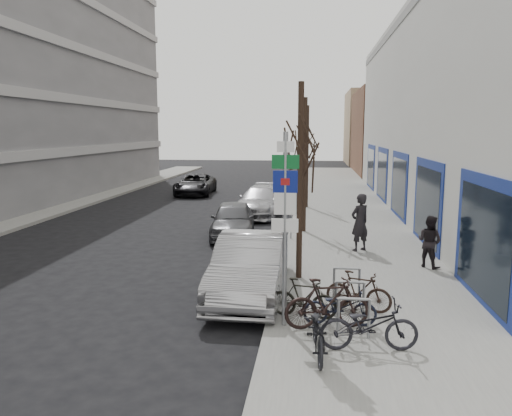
% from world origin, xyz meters
% --- Properties ---
extents(ground, '(120.00, 120.00, 0.00)m').
position_xyz_m(ground, '(0.00, 0.00, 0.00)').
color(ground, black).
rests_on(ground, ground).
extents(sidewalk_east, '(5.00, 70.00, 0.15)m').
position_xyz_m(sidewalk_east, '(4.50, 10.00, 0.07)').
color(sidewalk_east, slate).
rests_on(sidewalk_east, ground).
extents(brick_building_far, '(12.00, 14.00, 8.00)m').
position_xyz_m(brick_building_far, '(13.00, 40.00, 4.00)').
color(brick_building_far, brown).
rests_on(brick_building_far, ground).
extents(tan_building_far, '(13.00, 12.00, 9.00)m').
position_xyz_m(tan_building_far, '(13.50, 55.00, 4.50)').
color(tan_building_far, '#937A5B').
rests_on(tan_building_far, ground).
extents(highway_sign_pole, '(0.55, 0.10, 4.20)m').
position_xyz_m(highway_sign_pole, '(2.40, -0.01, 2.46)').
color(highway_sign_pole, gray).
rests_on(highway_sign_pole, ground).
extents(bike_rack, '(0.66, 2.26, 0.83)m').
position_xyz_m(bike_rack, '(3.80, 0.60, 0.66)').
color(bike_rack, gray).
rests_on(bike_rack, sidewalk_east).
extents(tree_near, '(1.80, 1.80, 5.50)m').
position_xyz_m(tree_near, '(2.60, 3.50, 4.10)').
color(tree_near, black).
rests_on(tree_near, ground).
extents(tree_mid, '(1.80, 1.80, 5.50)m').
position_xyz_m(tree_mid, '(2.60, 10.00, 4.10)').
color(tree_mid, black).
rests_on(tree_mid, ground).
extents(tree_far, '(1.80, 1.80, 5.50)m').
position_xyz_m(tree_far, '(2.60, 16.50, 4.10)').
color(tree_far, black).
rests_on(tree_far, ground).
extents(meter_front, '(0.10, 0.08, 1.27)m').
position_xyz_m(meter_front, '(2.15, 3.00, 0.92)').
color(meter_front, gray).
rests_on(meter_front, sidewalk_east).
extents(meter_mid, '(0.10, 0.08, 1.27)m').
position_xyz_m(meter_mid, '(2.15, 8.50, 0.92)').
color(meter_mid, gray).
rests_on(meter_mid, sidewalk_east).
extents(meter_back, '(0.10, 0.08, 1.27)m').
position_xyz_m(meter_back, '(2.15, 14.00, 0.92)').
color(meter_back, gray).
rests_on(meter_back, sidewalk_east).
extents(bike_near_left, '(0.65, 1.74, 1.04)m').
position_xyz_m(bike_near_left, '(3.10, -1.34, 0.67)').
color(bike_near_left, black).
rests_on(bike_near_left, sidewalk_east).
extents(bike_near_right, '(1.90, 0.94, 1.11)m').
position_xyz_m(bike_near_right, '(3.30, -0.09, 0.70)').
color(bike_near_right, black).
rests_on(bike_near_right, sidewalk_east).
extents(bike_mid_curb, '(1.55, 0.50, 0.94)m').
position_xyz_m(bike_mid_curb, '(3.57, 0.12, 0.62)').
color(bike_mid_curb, black).
rests_on(bike_mid_curb, sidewalk_east).
extents(bike_mid_inner, '(1.55, 0.70, 0.91)m').
position_xyz_m(bike_mid_inner, '(2.80, 0.47, 0.60)').
color(bike_mid_inner, black).
rests_on(bike_mid_inner, sidewalk_east).
extents(bike_far_curb, '(1.88, 0.72, 1.12)m').
position_xyz_m(bike_far_curb, '(4.04, -1.03, 0.71)').
color(bike_far_curb, black).
rests_on(bike_far_curb, sidewalk_east).
extents(bike_far_inner, '(1.60, 0.93, 0.93)m').
position_xyz_m(bike_far_inner, '(4.03, 1.05, 0.62)').
color(bike_far_inner, black).
rests_on(bike_far_inner, sidewalk_east).
extents(parked_car_front, '(1.69, 4.80, 1.58)m').
position_xyz_m(parked_car_front, '(1.40, 2.17, 0.79)').
color(parked_car_front, '#9C9CA1').
rests_on(parked_car_front, ground).
extents(parked_car_mid, '(2.10, 4.29, 1.41)m').
position_xyz_m(parked_car_mid, '(-0.20, 9.25, 0.70)').
color(parked_car_mid, '#4C4C51').
rests_on(parked_car_mid, ground).
extents(parked_car_back, '(2.65, 5.25, 1.46)m').
position_xyz_m(parked_car_back, '(0.42, 14.40, 0.73)').
color(parked_car_back, '#A9A8AD').
rests_on(parked_car_back, ground).
extents(lane_car, '(2.57, 5.06, 1.37)m').
position_xyz_m(lane_car, '(-4.80, 22.04, 0.69)').
color(lane_car, black).
rests_on(lane_car, ground).
extents(pedestrian_near, '(0.86, 0.80, 1.97)m').
position_xyz_m(pedestrian_near, '(4.55, 6.86, 1.13)').
color(pedestrian_near, black).
rests_on(pedestrian_near, sidewalk_east).
extents(pedestrian_far, '(0.70, 0.69, 1.59)m').
position_xyz_m(pedestrian_far, '(6.44, 5.02, 0.95)').
color(pedestrian_far, black).
rests_on(pedestrian_far, sidewalk_east).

